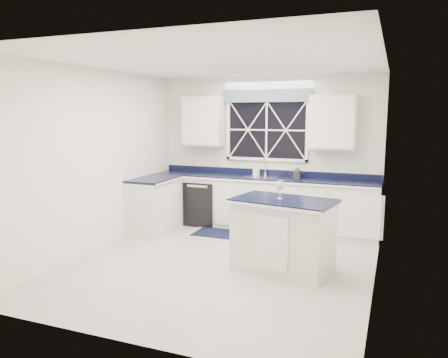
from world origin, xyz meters
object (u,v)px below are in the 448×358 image
at_px(dishwasher, 205,202).
at_px(soap_bottle, 256,170).
at_px(island, 283,235).
at_px(faucet, 265,167).
at_px(kettle, 297,173).
at_px(wine_glass, 280,186).

relative_size(dishwasher, soap_bottle, 4.05).
distance_m(dishwasher, island, 2.70).
xyz_separation_m(dishwasher, faucet, (1.10, 0.19, 0.69)).
distance_m(faucet, kettle, 0.62).
relative_size(kettle, wine_glass, 1.08).
xyz_separation_m(island, wine_glass, (-0.06, 0.01, 0.64)).
height_order(island, kettle, kettle).
bearing_deg(wine_glass, island, -6.28).
relative_size(dishwasher, faucet, 2.72).
relative_size(wine_glass, soap_bottle, 1.18).
relative_size(faucet, soap_bottle, 1.49).
relative_size(dishwasher, wine_glass, 3.44).
xyz_separation_m(dishwasher, soap_bottle, (0.94, 0.19, 0.63)).
bearing_deg(island, dishwasher, 146.74).
xyz_separation_m(dishwasher, island, (1.95, -1.87, 0.07)).
xyz_separation_m(kettle, soap_bottle, (-0.76, 0.11, 0.01)).
bearing_deg(soap_bottle, dishwasher, -168.81).
bearing_deg(faucet, wine_glass, -68.82).
distance_m(island, kettle, 2.03).
bearing_deg(soap_bottle, island, -63.75).
xyz_separation_m(faucet, soap_bottle, (-0.16, -0.01, -0.06)).
xyz_separation_m(faucet, island, (0.85, -2.06, -0.62)).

